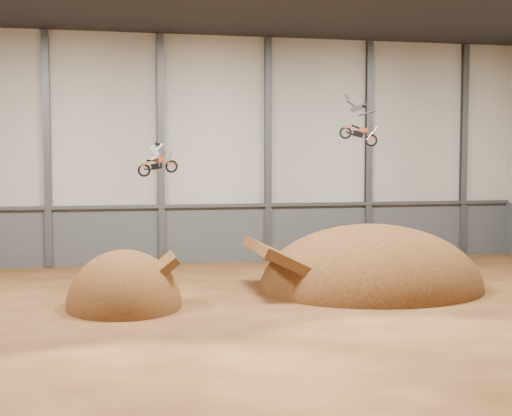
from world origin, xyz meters
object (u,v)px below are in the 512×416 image
at_px(takeoff_ramp, 124,307).
at_px(fmx_rider_a, 159,156).
at_px(fmx_rider_b, 357,120).
at_px(landing_ramp, 371,289).

distance_m(takeoff_ramp, fmx_rider_a, 6.94).
bearing_deg(fmx_rider_b, takeoff_ramp, -152.27).
xyz_separation_m(takeoff_ramp, fmx_rider_b, (11.57, 2.72, 8.38)).
bearing_deg(takeoff_ramp, landing_ramp, 9.28).
bearing_deg(fmx_rider_a, takeoff_ramp, -144.39).
distance_m(landing_ramp, fmx_rider_a, 12.38).
bearing_deg(landing_ramp, fmx_rider_a, -177.25).
relative_size(takeoff_ramp, landing_ramp, 0.52).
relative_size(landing_ramp, fmx_rider_b, 4.31).
height_order(takeoff_ramp, fmx_rider_b, fmx_rider_b).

